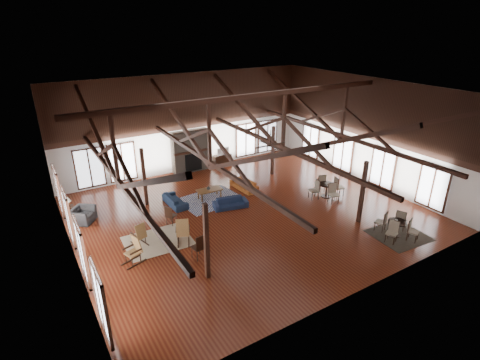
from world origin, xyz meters
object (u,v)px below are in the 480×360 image
coffee_table (209,190)px  armchair (83,215)px  cafe_table_near (397,226)px  sofa_orange (244,185)px  tv_console (222,159)px  cafe_table_far (327,188)px  sofa_navy_front (230,203)px  sofa_navy_left (175,200)px

coffee_table → armchair: armchair is taller
armchair → cafe_table_near: 14.40m
sofa_orange → tv_console: bearing=162.2°
sofa_orange → cafe_table_near: size_ratio=0.97×
sofa_orange → armchair: (-8.48, 0.79, 0.08)m
coffee_table → cafe_table_far: 6.30m
coffee_table → cafe_table_far: cafe_table_far is taller
coffee_table → tv_console: 5.31m
sofa_navy_front → tv_console: size_ratio=1.43×
sofa_navy_left → armchair: 4.45m
sofa_navy_front → coffee_table: same height
coffee_table → tv_console: (3.13, 4.28, -0.15)m
sofa_navy_front → armchair: 7.10m
cafe_table_near → coffee_table: bearing=124.7°
coffee_table → cafe_table_far: bearing=-26.9°
sofa_orange → coffee_table: size_ratio=1.34×
cafe_table_near → tv_console: cafe_table_near is taller
tv_console → sofa_navy_front: bearing=-115.1°
cafe_table_far → armchair: bearing=161.4°
sofa_navy_front → cafe_table_near: cafe_table_near is taller
sofa_navy_left → tv_console: (5.02, 4.08, 0.04)m
coffee_table → armchair: bearing=175.5°
sofa_orange → coffee_table: (-2.19, -0.04, 0.19)m
cafe_table_far → sofa_navy_front: bearing=162.5°
sofa_navy_left → tv_console: 6.47m
coffee_table → armchair: 6.34m
sofa_navy_front → cafe_table_near: (4.92, -6.14, 0.23)m
cafe_table_near → cafe_table_far: cafe_table_far is taller
cafe_table_near → sofa_navy_left: bearing=132.4°
armchair → sofa_orange: bearing=-56.1°
coffee_table → cafe_table_far: (5.46, -3.14, 0.07)m
armchair → sofa_navy_front: bearing=-70.3°
sofa_navy_front → sofa_navy_left: bearing=155.0°
coffee_table → cafe_table_near: (5.32, -7.68, 0.03)m
sofa_navy_left → cafe_table_far: size_ratio=0.88×
sofa_navy_left → armchair: bearing=79.7°
armchair → cafe_table_near: bearing=-87.0°
armchair → cafe_table_far: size_ratio=0.52×
sofa_navy_front → sofa_navy_left: size_ratio=0.97×
sofa_navy_front → armchair: bearing=172.8°
sofa_orange → coffee_table: bearing=-94.2°
sofa_orange → cafe_table_far: size_ratio=0.89×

